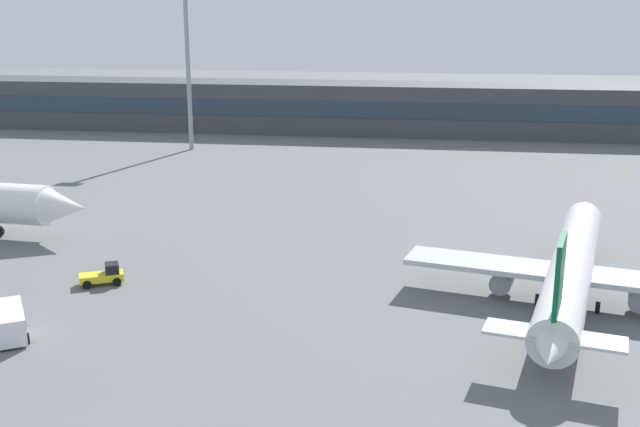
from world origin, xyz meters
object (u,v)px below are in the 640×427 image
object	(u,v)px
service_van_white	(9,322)
floodlight_tower_west	(188,60)
baggage_tug_yellow	(104,275)
airplane_near	(572,267)

from	to	relation	value
service_van_white	floodlight_tower_west	distance (m)	74.97
baggage_tug_yellow	floodlight_tower_west	bearing A→B (deg)	100.98
airplane_near	floodlight_tower_west	xyz separation A→B (m)	(-50.17, 59.96, 11.58)
service_van_white	floodlight_tower_west	size ratio (longest dim) A/B	0.22
floodlight_tower_west	airplane_near	bearing A→B (deg)	-50.08
service_van_white	floodlight_tower_west	xyz separation A→B (m)	(-9.80, 73.13, 13.27)
baggage_tug_yellow	service_van_white	world-z (taller)	service_van_white
airplane_near	floodlight_tower_west	distance (m)	79.04
service_van_white	floodlight_tower_west	bearing A→B (deg)	97.63
service_van_white	baggage_tug_yellow	bearing A→B (deg)	78.77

